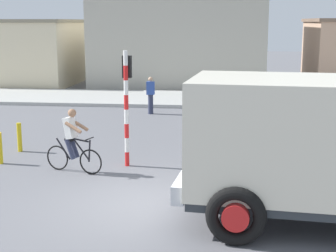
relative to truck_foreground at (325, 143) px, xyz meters
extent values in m
plane|color=slate|center=(-3.64, 1.08, -1.67)|extent=(120.00, 120.00, 0.00)
cube|color=#ADADA8|center=(-3.64, 16.01, -1.59)|extent=(80.00, 5.00, 0.16)
cube|color=silver|center=(0.03, 0.00, 0.13)|extent=(5.41, 2.97, 2.20)
cube|color=#2D3338|center=(0.03, 0.00, -1.05)|extent=(5.30, 2.91, 0.16)
cube|color=silver|center=(-2.66, 0.25, -0.87)|extent=(0.46, 2.39, 0.36)
cube|color=black|center=(-2.51, 0.23, 0.63)|extent=(0.31, 2.13, 0.70)
torus|color=black|center=(-1.69, -1.13, -1.12)|extent=(1.12, 0.34, 1.10)
cylinder|color=red|center=(-1.69, -1.13, -1.12)|extent=(0.52, 0.34, 0.50)
torus|color=black|center=(-1.46, 1.42, -1.12)|extent=(1.12, 0.34, 1.10)
cylinder|color=red|center=(-1.46, 1.42, -1.12)|extent=(0.52, 0.34, 0.50)
torus|color=black|center=(-5.41, 2.84, -1.33)|extent=(0.66, 0.24, 0.68)
torus|color=black|center=(-6.42, 3.15, -1.33)|extent=(0.66, 0.24, 0.68)
cylinder|color=black|center=(-5.74, 2.95, -0.76)|extent=(0.58, 0.22, 0.09)
cylinder|color=black|center=(-5.69, 2.93, -1.01)|extent=(0.50, 0.19, 0.57)
cylinder|color=black|center=(-6.22, 3.10, -1.06)|extent=(0.43, 0.17, 0.57)
cylinder|color=black|center=(-5.44, 2.85, -1.03)|extent=(0.10, 0.07, 0.59)
cylinder|color=black|center=(-5.46, 2.86, -0.72)|extent=(0.18, 0.49, 0.03)
cube|color=black|center=(-6.03, 3.04, -0.79)|extent=(0.26, 0.19, 0.06)
cube|color=white|center=(-5.98, 3.02, -0.46)|extent=(0.38, 0.39, 0.59)
sphere|color=#9E7051|center=(-5.91, 3.00, -0.06)|extent=(0.22, 0.22, 0.22)
cylinder|color=#2D334C|center=(-5.92, 3.11, -1.02)|extent=(0.33, 0.20, 0.57)
cylinder|color=#9E7051|center=(-5.74, 3.11, -0.41)|extent=(0.50, 0.23, 0.29)
cylinder|color=#2D334C|center=(-5.98, 2.92, -1.02)|extent=(0.33, 0.20, 0.57)
cylinder|color=#9E7051|center=(-5.84, 2.81, -0.41)|extent=(0.50, 0.23, 0.29)
cylinder|color=red|center=(-4.62, 3.76, -1.47)|extent=(0.12, 0.12, 0.40)
cylinder|color=white|center=(-4.62, 3.76, -1.07)|extent=(0.12, 0.12, 0.40)
cylinder|color=red|center=(-4.62, 3.76, -0.67)|extent=(0.12, 0.12, 0.40)
cylinder|color=white|center=(-4.62, 3.76, -0.27)|extent=(0.12, 0.12, 0.40)
cylinder|color=red|center=(-4.62, 3.76, 0.13)|extent=(0.12, 0.12, 0.40)
cylinder|color=white|center=(-4.62, 3.76, 0.53)|extent=(0.12, 0.12, 0.40)
cylinder|color=red|center=(-4.62, 3.76, 0.93)|extent=(0.12, 0.12, 0.40)
cylinder|color=white|center=(-4.62, 3.76, 1.33)|extent=(0.12, 0.12, 0.40)
cube|color=black|center=(-4.62, 3.94, 1.08)|extent=(0.24, 0.20, 0.60)
sphere|color=green|center=(-4.62, 4.06, 1.08)|extent=(0.14, 0.14, 0.14)
cube|color=#1E2328|center=(2.39, 11.41, -1.02)|extent=(4.05, 1.83, 0.70)
cube|color=black|center=(2.24, 11.41, -0.37)|extent=(2.25, 1.51, 0.60)
cylinder|color=black|center=(1.18, 12.30, -1.37)|extent=(0.61, 0.20, 0.60)
cylinder|color=black|center=(1.12, 10.60, -1.37)|extent=(0.61, 0.20, 0.60)
cylinder|color=#2D334C|center=(-5.17, 11.98, -1.24)|extent=(0.22, 0.22, 0.85)
cube|color=#3351A8|center=(-5.17, 11.98, -0.54)|extent=(0.34, 0.22, 0.56)
sphere|color=tan|center=(-5.17, 11.98, -0.15)|extent=(0.20, 0.20, 0.20)
cylinder|color=gold|center=(-8.23, 3.58, -1.22)|extent=(0.14, 0.14, 0.90)
cylinder|color=gold|center=(-8.23, 4.98, -1.22)|extent=(0.14, 0.14, 0.90)
cube|color=beige|center=(-15.27, 22.32, 0.28)|extent=(7.46, 7.33, 3.89)
cube|color=gray|center=(-15.27, 22.32, 2.32)|extent=(7.61, 7.47, 0.20)
cube|color=#B2AD9E|center=(-4.88, 23.07, 1.18)|extent=(10.37, 7.74, 5.69)
camera|label=1|loc=(-1.91, -9.84, 2.29)|focal=54.84mm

